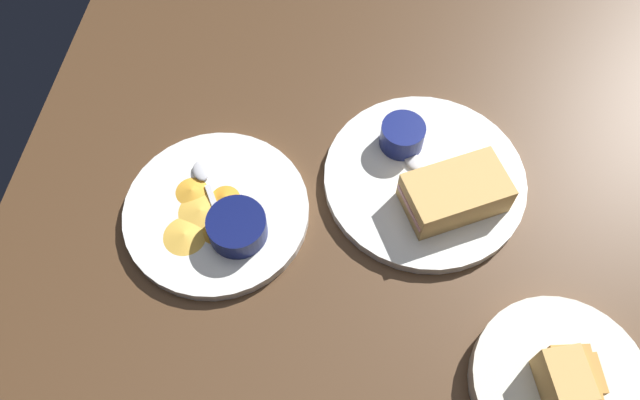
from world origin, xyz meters
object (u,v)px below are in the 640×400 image
Objects in this scene: spoon_by_dark_ramekin at (422,168)px; ramekin_light_gravy at (237,227)px; ramekin_dark_sauce at (402,135)px; bread_basket_rear at (561,383)px; spoon_by_gravy_ramekin at (204,176)px; plate_chips_companion at (217,212)px; sandwich_half_near at (455,194)px; plate_sandwich_main at (424,179)px.

ramekin_light_gravy is at bearing 29.23° from spoon_by_dark_ramekin.
bread_basket_rear is at bearing 123.34° from ramekin_dark_sauce.
spoon_by_gravy_ramekin is at bearing 10.24° from spoon_by_dark_ramekin.
ramekin_light_gravy is at bearing 140.19° from plate_chips_companion.
spoon_by_gravy_ramekin reaches higher than plate_chips_companion.
sandwich_half_near is 25.74cm from bread_basket_rear.
spoon_by_dark_ramekin is at bearing -159.89° from plate_chips_companion.
spoon_by_dark_ramekin is 31.88cm from bread_basket_rear.
ramekin_dark_sauce is 5.36cm from spoon_by_dark_ramekin.
ramekin_dark_sauce reaches higher than ramekin_light_gravy.
spoon_by_dark_ramekin is at bearing -59.75° from plate_sandwich_main.
sandwich_half_near is at bearing -170.62° from plate_chips_companion.
plate_sandwich_main is 1.12× the size of plate_chips_companion.
ramekin_dark_sauce is at bearing -139.58° from ramekin_light_gravy.
ramekin_dark_sauce is at bearing -52.25° from spoon_by_dark_ramekin.
spoon_by_gravy_ramekin is (2.50, -4.49, 1.16)cm from plate_chips_companion.
sandwich_half_near reaches higher than plate_sandwich_main.
plate_chips_companion is 5.47cm from ramekin_light_gravy.
sandwich_half_near is 31.49cm from plate_chips_companion.
spoon_by_dark_ramekin reaches higher than plate_sandwich_main.
spoon_by_dark_ramekin is 0.43× the size of bread_basket_rear.
ramekin_light_gravy reaches higher than spoon_by_gravy_ramekin.
sandwich_half_near is 11.41cm from ramekin_dark_sauce.
plate_chips_companion is at bearing 20.11° from spoon_by_dark_ramekin.
plate_chips_companion is 2.64× the size of spoon_by_gravy_ramekin.
plate_chips_companion is at bearing -39.81° from ramekin_light_gravy.
ramekin_dark_sauce is 26.00cm from ramekin_light_gravy.
plate_sandwich_main is 30.01cm from spoon_by_gravy_ramekin.
ramekin_dark_sauce is 0.80× the size of ramekin_light_gravy.
spoon_by_dark_ramekin reaches higher than plate_chips_companion.
plate_sandwich_main is 28.56cm from plate_chips_companion.
spoon_by_dark_ramekin is 29.59cm from spoon_by_gravy_ramekin.
bread_basket_rear is at bearing 120.15° from sandwich_half_near.
ramekin_dark_sauce is (7.41, -8.67, -0.38)cm from sandwich_half_near.
bread_basket_rear reaches higher than spoon_by_dark_ramekin.
spoon_by_dark_ramekin is at bearing -169.76° from spoon_by_gravy_ramekin.
sandwich_half_near is 1.73× the size of spoon_by_dark_ramekin.
ramekin_dark_sauce is 0.65× the size of spoon_by_gravy_ramekin.
spoon_by_dark_ramekin is (4.29, -4.64, -2.04)cm from sandwich_half_near.
spoon_by_dark_ramekin is (0.56, -0.96, 1.16)cm from plate_sandwich_main.
plate_sandwich_main and plate_chips_companion have the same top height.
bread_basket_rear reaches higher than ramekin_light_gravy.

